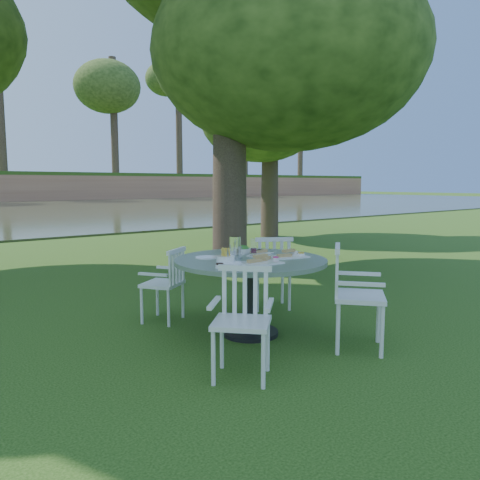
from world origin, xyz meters
TOP-DOWN VIEW (x-y plane):
  - ground at (0.00, 0.00)m, footprint 140.00×140.00m
  - table at (-0.48, -0.59)m, footprint 1.51×1.51m
  - chair_ne at (0.32, -0.02)m, footprint 0.59×0.58m
  - chair_nw at (-0.91, 0.30)m, footprint 0.56×0.55m
  - chair_sw at (-1.15, -1.32)m, footprint 0.59×0.59m
  - chair_se at (-0.01, -1.45)m, footprint 0.66×0.65m
  - tableware at (-0.54, -0.58)m, footprint 1.15×0.84m
  - tree_right at (5.51, 5.89)m, footprint 3.46×3.46m

SIDE VIEW (x-z plane):
  - ground at x=0.00m, z-range 0.00..0.00m
  - chair_nw at x=-0.91m, z-range 0.07..0.88m
  - chair_sw at x=-1.15m, z-range 0.08..0.94m
  - chair_ne at x=0.32m, z-range 0.08..0.96m
  - chair_se at x=-0.01m, z-range 0.08..1.03m
  - table at x=-0.48m, z-range 0.25..1.03m
  - tableware at x=-0.54m, z-range 0.71..0.93m
  - tree_right at x=5.51m, z-range 1.06..11.87m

